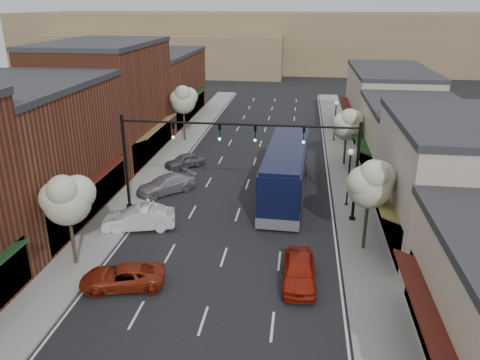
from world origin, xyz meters
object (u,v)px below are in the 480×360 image
at_px(parked_car_a, 122,277).
at_px(parked_car_d, 185,161).
at_px(coach_bus, 286,170).
at_px(parked_car_c, 166,184).
at_px(tree_right_near, 371,182).
at_px(signal_mast_left, 157,150).
at_px(tree_left_far, 183,99).
at_px(tree_left_near, 67,198).
at_px(red_hatchback, 299,271).
at_px(signal_mast_right, 321,156).
at_px(parked_car_b, 139,218).
at_px(lamp_post_far, 336,114).
at_px(lamp_post_near, 349,168).
at_px(tree_right_far, 348,123).

xyz_separation_m(parked_car_a, parked_car_d, (-1.40, 19.26, 0.02)).
bearing_deg(coach_bus, parked_car_c, -173.47).
height_order(tree_right_near, parked_car_d, tree_right_near).
bearing_deg(tree_right_near, coach_bus, 122.35).
distance_m(parked_car_c, parked_car_d, 6.13).
xyz_separation_m(signal_mast_left, tree_right_near, (13.97, -4.05, -0.17)).
relative_size(tree_left_far, parked_car_a, 1.38).
xyz_separation_m(tree_left_far, parked_car_c, (2.05, -14.59, -3.90)).
distance_m(tree_left_near, red_hatchback, 13.17).
bearing_deg(signal_mast_right, parked_car_b, -165.42).
distance_m(tree_left_near, coach_bus, 16.82).
relative_size(coach_bus, parked_car_a, 3.01).
bearing_deg(signal_mast_left, coach_bus, 24.84).
bearing_deg(lamp_post_far, tree_left_far, -172.70).
height_order(lamp_post_far, parked_car_a, lamp_post_far).
distance_m(lamp_post_far, coach_bus, 16.60).
xyz_separation_m(lamp_post_near, coach_bus, (-4.60, 1.58, -0.91)).
bearing_deg(tree_left_far, tree_right_far, -19.87).
height_order(signal_mast_left, coach_bus, signal_mast_left).
bearing_deg(red_hatchback, tree_right_far, 77.97).
relative_size(coach_bus, red_hatchback, 3.00).
bearing_deg(parked_car_a, tree_right_far, 135.17).
height_order(red_hatchback, parked_car_d, red_hatchback).
distance_m(red_hatchback, parked_car_c, 15.70).
bearing_deg(red_hatchback, parked_car_b, 153.31).
bearing_deg(tree_right_far, lamp_post_near, -93.31).
distance_m(tree_right_near, parked_car_c, 16.75).
height_order(signal_mast_right, tree_left_near, signal_mast_right).
xyz_separation_m(signal_mast_left, red_hatchback, (10.07, -8.18, -3.87)).
bearing_deg(parked_car_d, red_hatchback, -12.04).
bearing_deg(signal_mast_left, lamp_post_far, 56.14).
height_order(tree_left_near, red_hatchback, tree_left_near).
bearing_deg(parked_car_d, parked_car_c, -43.13).
xyz_separation_m(tree_right_near, tree_right_far, (0.00, 16.00, -0.46)).
xyz_separation_m(signal_mast_left, tree_right_far, (13.97, 11.95, -0.63)).
bearing_deg(parked_car_c, parked_car_a, -38.57).
height_order(tree_right_near, parked_car_a, tree_right_near).
relative_size(tree_right_near, tree_left_far, 0.97).
bearing_deg(tree_right_far, coach_bus, -123.22).
xyz_separation_m(parked_car_b, parked_car_d, (0.00, 12.56, -0.14)).
bearing_deg(red_hatchback, tree_right_near, 45.57).
relative_size(tree_left_far, red_hatchback, 1.38).
bearing_deg(parked_car_b, coach_bus, 113.03).
bearing_deg(coach_bus, signal_mast_right, -57.13).
bearing_deg(parked_car_c, tree_right_far, 75.88).
relative_size(red_hatchback, parked_car_d, 1.18).
bearing_deg(red_hatchback, lamp_post_far, 82.14).
bearing_deg(parked_car_c, signal_mast_right, 29.47).
bearing_deg(tree_left_far, parked_car_b, -84.42).
relative_size(tree_right_near, lamp_post_far, 1.34).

